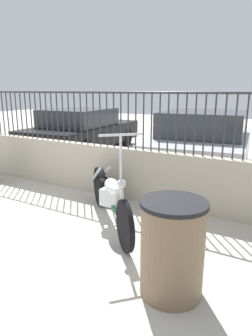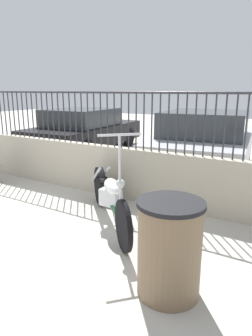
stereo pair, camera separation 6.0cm
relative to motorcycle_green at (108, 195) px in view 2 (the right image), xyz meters
name	(u,v)px [view 2 (the right image)]	position (x,y,z in m)	size (l,w,h in m)	color
low_wall	(69,164)	(-1.60, 0.97, 0.05)	(8.66, 0.18, 0.91)	#B2A893
fence_railing	(67,111)	(-1.60, 0.97, 1.10)	(8.66, 0.04, 0.95)	#2D2D33
motorcycle_green	(108,195)	(0.00, 0.00, 0.00)	(1.69, 1.64, 1.40)	black
trash_bin	(169,248)	(1.41, -1.07, 0.06)	(0.62, 0.62, 0.93)	brown
car_black	(84,130)	(-3.59, 3.96, 0.27)	(2.21, 4.35, 1.33)	black
car_silver	(205,143)	(0.43, 3.32, 0.31)	(2.36, 4.28, 1.44)	black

